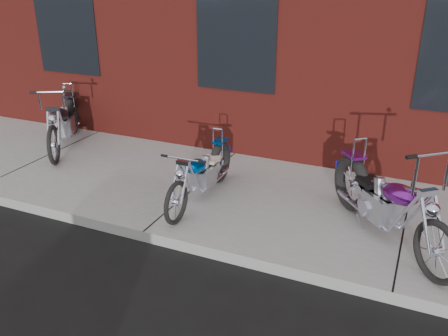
% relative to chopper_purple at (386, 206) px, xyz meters
% --- Properties ---
extents(ground, '(120.00, 120.00, 0.00)m').
position_rel_chopper_purple_xyz_m(ground, '(-2.76, -1.08, -0.59)').
color(ground, black).
rests_on(ground, ground).
extents(sidewalk, '(22.00, 3.00, 0.15)m').
position_rel_chopper_purple_xyz_m(sidewalk, '(-2.76, 0.42, -0.51)').
color(sidewalk, gray).
rests_on(sidewalk, ground).
extents(chopper_purple, '(1.66, 1.91, 1.36)m').
position_rel_chopper_purple_xyz_m(chopper_purple, '(0.00, 0.00, 0.00)').
color(chopper_purple, black).
rests_on(chopper_purple, sidewalk).
extents(chopper_blue, '(0.49, 2.02, 0.88)m').
position_rel_chopper_purple_xyz_m(chopper_blue, '(-2.49, 0.06, -0.07)').
color(chopper_blue, black).
rests_on(chopper_blue, sidewalk).
extents(chopper_third, '(1.27, 2.09, 1.19)m').
position_rel_chopper_purple_xyz_m(chopper_third, '(-5.78, 1.01, -0.01)').
color(chopper_third, black).
rests_on(chopper_third, sidewalk).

